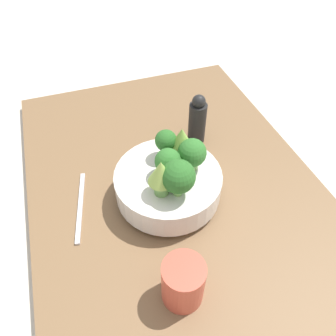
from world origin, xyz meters
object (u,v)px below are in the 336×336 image
at_px(cup, 183,282).
at_px(pepper_mill, 197,120).
at_px(fork, 80,206).
at_px(bowl, 168,184).

relative_size(cup, pepper_mill, 0.70).
xyz_separation_m(pepper_mill, fork, (0.13, -0.33, -0.06)).
bearing_deg(cup, fork, -150.52).
xyz_separation_m(bowl, fork, (-0.03, -0.20, -0.04)).
height_order(pepper_mill, fork, pepper_mill).
distance_m(bowl, fork, 0.20).
height_order(cup, pepper_mill, pepper_mill).
distance_m(pepper_mill, fork, 0.36).
relative_size(bowl, cup, 2.35).
bearing_deg(fork, bowl, 80.02).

